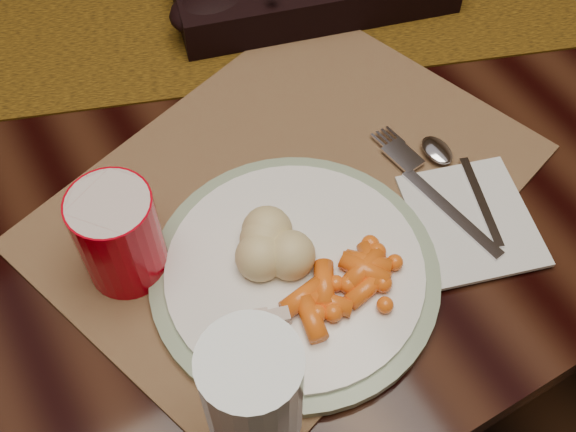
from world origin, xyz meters
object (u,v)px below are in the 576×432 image
dinner_plate (295,273)px  dining_table (214,250)px  turkey_shreds (263,337)px  wine_glass (255,413)px  napkin (472,220)px  red_cup (119,236)px  placemat_main (288,194)px  mashed_potatoes (274,237)px  baby_carrots (335,284)px

dinner_plate → dining_table: bearing=85.7°
dinner_plate → turkey_shreds: turkey_shreds is taller
turkey_shreds → wine_glass: size_ratio=0.31×
napkin → red_cup: (-0.33, 0.13, 0.05)m
dining_table → napkin: (0.17, -0.33, 0.38)m
dining_table → placemat_main: (0.02, -0.20, 0.38)m
mashed_potatoes → dining_table: bearing=84.0°
wine_glass → turkey_shreds: bearing=58.5°
dining_table → mashed_potatoes: 0.49m
placemat_main → dinner_plate: 0.10m
mashed_potatoes → napkin: bearing=-18.3°
baby_carrots → red_cup: 0.21m
baby_carrots → napkin: bearing=0.6°
dinner_plate → turkey_shreds: 0.08m
mashed_potatoes → turkey_shreds: bearing=-126.0°
placemat_main → baby_carrots: (-0.02, -0.13, 0.03)m
dining_table → red_cup: (-0.16, -0.20, 0.43)m
baby_carrots → mashed_potatoes: (-0.03, 0.07, 0.01)m
red_cup → mashed_potatoes: bearing=-26.6°
mashed_potatoes → napkin: 0.21m
dining_table → red_cup: size_ratio=16.44×
dinner_plate → turkey_shreds: bearing=-141.7°
placemat_main → red_cup: 0.19m
placemat_main → mashed_potatoes: bearing=-147.5°
placemat_main → wine_glass: 0.29m
napkin → wine_glass: wine_glass is taller
napkin → baby_carrots: bearing=-162.5°
baby_carrots → mashed_potatoes: mashed_potatoes is taller
dining_table → turkey_shreds: bearing=-104.0°
napkin → red_cup: bearing=175.2°
turkey_shreds → red_cup: 0.17m
wine_glass → mashed_potatoes: bearing=56.2°
mashed_potatoes → napkin: mashed_potatoes is taller
dining_table → napkin: napkin is taller
placemat_main → red_cup: (-0.18, 0.00, 0.06)m
mashed_potatoes → turkey_shreds: 0.10m
placemat_main → red_cup: red_cup is taller
dinner_plate → napkin: size_ratio=2.03×
red_cup → wine_glass: size_ratio=0.54×
dining_table → turkey_shreds: turkey_shreds is taller
napkin → red_cup: size_ratio=1.29×
dining_table → napkin: 0.53m
wine_glass → dining_table: bearing=72.3°
mashed_potatoes → baby_carrots: bearing=-68.0°
mashed_potatoes → placemat_main: bearing=50.4°
dining_table → mashed_potatoes: size_ratio=20.86×
placemat_main → red_cup: size_ratio=4.59×
placemat_main → mashed_potatoes: mashed_potatoes is taller
placemat_main → wine_glass: (-0.16, -0.22, 0.10)m
mashed_potatoes → wine_glass: bearing=-123.8°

